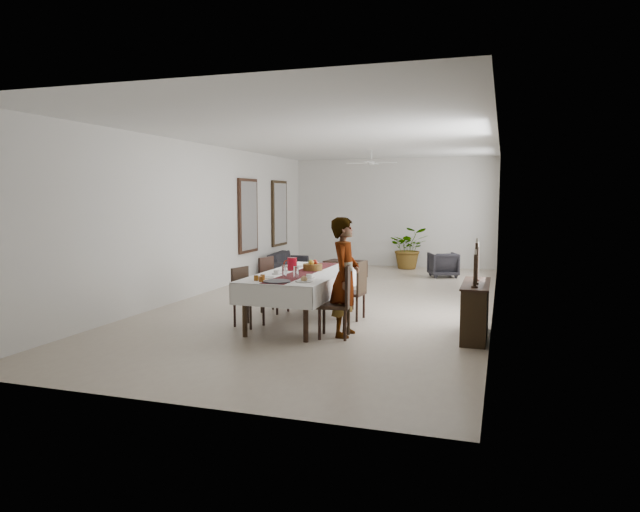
% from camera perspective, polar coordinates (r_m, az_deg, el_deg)
% --- Properties ---
extents(floor, '(6.00, 12.00, 0.00)m').
position_cam_1_polar(floor, '(11.47, 1.70, -4.49)').
color(floor, '#B8A992').
rests_on(floor, ground).
extents(ceiling, '(6.00, 12.00, 0.02)m').
position_cam_1_polar(ceiling, '(11.34, 1.75, 11.63)').
color(ceiling, silver).
rests_on(ceiling, wall_back).
extents(wall_back, '(6.00, 0.02, 3.20)m').
position_cam_1_polar(wall_back, '(17.13, 7.32, 4.32)').
color(wall_back, silver).
rests_on(wall_back, floor).
extents(wall_front, '(6.00, 0.02, 3.20)m').
position_cam_1_polar(wall_front, '(5.78, -15.01, 0.95)').
color(wall_front, silver).
rests_on(wall_front, floor).
extents(wall_left, '(0.02, 12.00, 3.20)m').
position_cam_1_polar(wall_left, '(12.46, -11.67, 3.63)').
color(wall_left, silver).
rests_on(wall_left, floor).
extents(wall_right, '(0.02, 12.00, 3.20)m').
position_cam_1_polar(wall_right, '(10.85, 17.16, 3.16)').
color(wall_right, silver).
rests_on(wall_right, floor).
extents(dining_table_top, '(1.12, 2.64, 0.05)m').
position_cam_1_polar(dining_table_top, '(9.45, -1.61, -1.87)').
color(dining_table_top, black).
rests_on(dining_table_top, table_leg_fl).
extents(table_leg_fl, '(0.08, 0.08, 0.77)m').
position_cam_1_polar(table_leg_fl, '(8.57, -7.53, -5.53)').
color(table_leg_fl, black).
rests_on(table_leg_fl, floor).
extents(table_leg_fr, '(0.08, 0.08, 0.77)m').
position_cam_1_polar(table_leg_fr, '(8.20, -1.43, -6.00)').
color(table_leg_fr, black).
rests_on(table_leg_fr, floor).
extents(table_leg_bl, '(0.08, 0.08, 0.77)m').
position_cam_1_polar(table_leg_bl, '(10.83, -1.73, -3.06)').
color(table_leg_bl, black).
rests_on(table_leg_bl, floor).
extents(table_leg_br, '(0.08, 0.08, 0.77)m').
position_cam_1_polar(table_leg_br, '(10.54, 3.20, -3.31)').
color(table_leg_br, black).
rests_on(table_leg_br, floor).
extents(tablecloth_top, '(1.32, 2.84, 0.01)m').
position_cam_1_polar(tablecloth_top, '(9.44, -1.61, -1.68)').
color(tablecloth_top, white).
rests_on(tablecloth_top, dining_table_top).
extents(tablecloth_drape_left, '(0.04, 2.83, 0.33)m').
position_cam_1_polar(tablecloth_drape_left, '(9.70, -5.17, -2.44)').
color(tablecloth_drape_left, white).
rests_on(tablecloth_drape_left, dining_table_top).
extents(tablecloth_drape_right, '(0.04, 2.83, 0.33)m').
position_cam_1_polar(tablecloth_drape_right, '(9.27, 2.12, -2.82)').
color(tablecloth_drape_right, white).
rests_on(tablecloth_drape_right, dining_table_top).
extents(tablecloth_drape_near, '(1.29, 0.02, 0.33)m').
position_cam_1_polar(tablecloth_drape_near, '(8.18, -5.00, -4.02)').
color(tablecloth_drape_near, white).
rests_on(tablecloth_drape_near, dining_table_top).
extents(tablecloth_drape_far, '(1.29, 0.02, 0.33)m').
position_cam_1_polar(tablecloth_drape_far, '(10.79, 0.96, -1.56)').
color(tablecloth_drape_far, silver).
rests_on(tablecloth_drape_far, dining_table_top).
extents(table_runner, '(0.41, 2.74, 0.00)m').
position_cam_1_polar(table_runner, '(9.44, -1.61, -1.62)').
color(table_runner, maroon).
rests_on(table_runner, tablecloth_top).
extents(red_pitcher, '(0.17, 0.17, 0.22)m').
position_cam_1_polar(red_pitcher, '(9.68, -2.80, -0.80)').
color(red_pitcher, maroon).
rests_on(red_pitcher, tablecloth_top).
extents(pitcher_handle, '(0.13, 0.02, 0.13)m').
position_cam_1_polar(pitcher_handle, '(9.71, -3.31, -0.78)').
color(pitcher_handle, maroon).
rests_on(pitcher_handle, red_pitcher).
extents(wine_glass_near, '(0.08, 0.08, 0.19)m').
position_cam_1_polar(wine_glass_near, '(8.72, -2.41, -1.65)').
color(wine_glass_near, white).
rests_on(wine_glass_near, tablecloth_top).
extents(wine_glass_mid, '(0.08, 0.08, 0.19)m').
position_cam_1_polar(wine_glass_mid, '(8.91, -3.60, -1.50)').
color(wine_glass_mid, white).
rests_on(wine_glass_mid, tablecloth_top).
extents(teacup_right, '(0.10, 0.10, 0.07)m').
position_cam_1_polar(teacup_right, '(8.72, -1.06, -2.06)').
color(teacup_right, white).
rests_on(teacup_right, saucer_right).
extents(saucer_right, '(0.16, 0.16, 0.01)m').
position_cam_1_polar(saucer_right, '(8.72, -1.06, -2.23)').
color(saucer_right, white).
rests_on(saucer_right, tablecloth_top).
extents(teacup_left, '(0.10, 0.10, 0.07)m').
position_cam_1_polar(teacup_left, '(9.20, -4.35, -1.64)').
color(teacup_left, silver).
rests_on(teacup_left, saucer_left).
extents(saucer_left, '(0.16, 0.16, 0.01)m').
position_cam_1_polar(saucer_left, '(9.21, -4.35, -1.81)').
color(saucer_left, silver).
rests_on(saucer_left, tablecloth_top).
extents(plate_near_right, '(0.26, 0.26, 0.02)m').
position_cam_1_polar(plate_near_right, '(8.40, -1.60, -2.53)').
color(plate_near_right, silver).
rests_on(plate_near_right, tablecloth_top).
extents(bread_near_right, '(0.10, 0.10, 0.10)m').
position_cam_1_polar(bread_near_right, '(8.40, -1.60, -2.33)').
color(bread_near_right, tan).
rests_on(bread_near_right, plate_near_right).
extents(plate_near_left, '(0.26, 0.26, 0.02)m').
position_cam_1_polar(plate_near_left, '(8.81, -5.46, -2.16)').
color(plate_near_left, silver).
rests_on(plate_near_left, tablecloth_top).
extents(plate_far_left, '(0.26, 0.26, 0.02)m').
position_cam_1_polar(plate_far_left, '(10.12, -2.31, -1.08)').
color(plate_far_left, silver).
rests_on(plate_far_left, tablecloth_top).
extents(serving_tray, '(0.39, 0.39, 0.02)m').
position_cam_1_polar(serving_tray, '(8.38, -4.31, -2.55)').
color(serving_tray, '#38383C').
rests_on(serving_tray, tablecloth_top).
extents(jam_jar_a, '(0.07, 0.07, 0.08)m').
position_cam_1_polar(jam_jar_a, '(8.44, -5.91, -2.29)').
color(jam_jar_a, '#994E16').
rests_on(jam_jar_a, tablecloth_top).
extents(jam_jar_b, '(0.07, 0.07, 0.08)m').
position_cam_1_polar(jam_jar_b, '(8.55, -6.40, -2.20)').
color(jam_jar_b, brown).
rests_on(jam_jar_b, tablecloth_top).
extents(jam_jar_c, '(0.07, 0.07, 0.08)m').
position_cam_1_polar(jam_jar_c, '(8.62, -5.76, -2.12)').
color(jam_jar_c, '#924C15').
rests_on(jam_jar_c, tablecloth_top).
extents(fruit_basket, '(0.33, 0.33, 0.11)m').
position_cam_1_polar(fruit_basket, '(9.67, -0.75, -1.12)').
color(fruit_basket, brown).
rests_on(fruit_basket, tablecloth_top).
extents(fruit_red, '(0.10, 0.10, 0.10)m').
position_cam_1_polar(fruit_red, '(9.67, -0.53, -0.63)').
color(fruit_red, maroon).
rests_on(fruit_red, fruit_basket).
extents(fruit_green, '(0.09, 0.09, 0.09)m').
position_cam_1_polar(fruit_green, '(9.71, -0.93, -0.61)').
color(fruit_green, '#538227').
rests_on(fruit_green, fruit_basket).
extents(fruit_yellow, '(0.09, 0.09, 0.09)m').
position_cam_1_polar(fruit_yellow, '(9.61, -0.86, -0.68)').
color(fruit_yellow, gold).
rests_on(fruit_yellow, fruit_basket).
extents(chair_right_near_seat, '(0.52, 0.52, 0.05)m').
position_cam_1_polar(chair_right_near_seat, '(8.46, 1.44, -4.95)').
color(chair_right_near_seat, black).
rests_on(chair_right_near_seat, chair_right_near_leg_fl).
extents(chair_right_near_leg_fl, '(0.05, 0.05, 0.46)m').
position_cam_1_polar(chair_right_near_leg_fl, '(8.30, 2.53, -6.96)').
color(chair_right_near_leg_fl, black).
rests_on(chair_right_near_leg_fl, floor).
extents(chair_right_near_leg_fr, '(0.05, 0.05, 0.46)m').
position_cam_1_polar(chair_right_near_leg_fr, '(8.66, 2.87, -6.41)').
color(chair_right_near_leg_fr, black).
rests_on(chair_right_near_leg_fr, floor).
extents(chair_right_near_leg_bl, '(0.05, 0.05, 0.46)m').
position_cam_1_polar(chair_right_near_leg_bl, '(8.36, -0.05, -6.86)').
color(chair_right_near_leg_bl, black).
rests_on(chair_right_near_leg_bl, floor).
extents(chair_right_near_leg_br, '(0.05, 0.05, 0.46)m').
position_cam_1_polar(chair_right_near_leg_br, '(8.72, 0.40, -6.32)').
color(chair_right_near_leg_br, black).
rests_on(chair_right_near_leg_br, floor).
extents(chair_right_near_back, '(0.10, 0.46, 0.59)m').
position_cam_1_polar(chair_right_near_back, '(8.37, 2.86, -2.89)').
color(chair_right_near_back, black).
rests_on(chair_right_near_back, chair_right_near_seat).
extents(chair_right_far_seat, '(0.47, 0.47, 0.05)m').
position_cam_1_polar(chair_right_far_seat, '(9.72, 3.11, -3.75)').
color(chair_right_far_seat, black).
rests_on(chair_right_far_seat, chair_right_far_leg_fl).
extents(chair_right_far_leg_fl, '(0.05, 0.05, 0.42)m').
position_cam_1_polar(chair_right_far_leg_fl, '(9.55, 3.70, -5.37)').
color(chair_right_far_leg_fl, black).
rests_on(chair_right_far_leg_fl, floor).
extents(chair_right_far_leg_fr, '(0.05, 0.05, 0.42)m').
position_cam_1_polar(chair_right_far_leg_fr, '(9.87, 4.40, -5.00)').
color(chair_right_far_leg_fr, black).
rests_on(chair_right_far_leg_fr, floor).
extents(chair_right_far_leg_bl, '(0.05, 0.05, 0.42)m').
position_cam_1_polar(chair_right_far_leg_bl, '(9.67, 1.77, -5.21)').
color(chair_right_far_leg_bl, black).
rests_on(chair_right_far_leg_bl, floor).
extents(chair_right_far_leg_br, '(0.05, 0.05, 0.42)m').
position_cam_1_polar(chair_right_far_leg_br, '(9.98, 2.52, -4.85)').
color(chair_right_far_leg_br, black).
rests_on(chair_right_far_leg_br, floor).
extents(chair_right_far_back, '(0.08, 0.42, 0.54)m').
position_cam_1_polar(chair_right_far_back, '(9.61, 4.19, -2.13)').
color(chair_right_far_back, black).
rests_on(chair_right_far_back, chair_right_far_seat).
extents(chair_left_near_seat, '(0.49, 0.49, 0.05)m').
position_cam_1_polar(chair_left_near_seat, '(9.24, -7.11, -4.44)').
color(chair_left_near_seat, black).
rests_on(chair_left_near_seat, chair_left_near_leg_fl).
extents(chair_left_near_leg_fl, '(0.05, 0.05, 0.40)m').
position_cam_1_polar(chair_left_near_leg_fl, '(9.51, -7.23, -5.51)').
color(chair_left_near_leg_fl, black).
rests_on(chair_left_near_leg_fl, floor).
extents(chair_left_near_leg_fr, '(0.05, 0.05, 0.40)m').
position_cam_1_polar(chair_left_near_leg_fr, '(9.27, -8.53, -5.83)').
color(chair_left_near_leg_fr, black).
rests_on(chair_left_near_leg_fr, floor).
extents(chair_left_near_leg_bl, '(0.05, 0.05, 0.40)m').
position_cam_1_polar(chair_left_near_leg_bl, '(9.31, -5.66, -5.74)').
color(chair_left_near_leg_bl, black).
rests_on(chair_left_near_leg_bl, floor).
extents(chair_left_near_leg_br, '(0.05, 0.05, 0.40)m').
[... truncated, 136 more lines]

